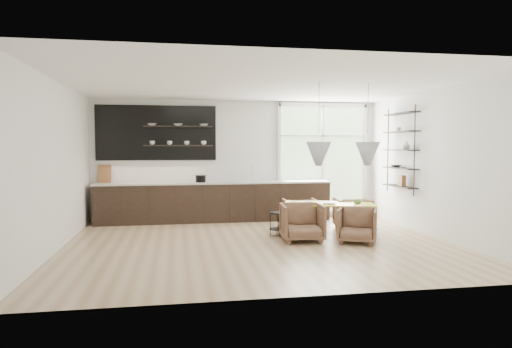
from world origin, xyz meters
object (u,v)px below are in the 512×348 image
Objects in this scene: dining_table at (329,205)px; armchair_back_right at (352,214)px; armchair_front_left at (302,222)px; wire_stool at (278,220)px; armchair_front_right at (357,225)px; armchair_back_left at (300,214)px.

dining_table is 2.54× the size of armchair_back_right.
armchair_front_left reaches higher than wire_stool.
armchair_front_left is at bearing -171.74° from armchair_front_right.
dining_table is 2.45× the size of armchair_front_left.
armchair_front_left reaches higher than armchair_front_right.
armchair_front_left reaches higher than armchair_back_left.
armchair_back_right reaches higher than dining_table.
wire_stool is (-1.70, -0.35, -0.04)m from armchair_back_right.
armchair_back_left is 0.93× the size of armchair_front_left.
armchair_back_right is 0.97× the size of armchair_front_left.
armchair_back_right reaches higher than armchair_front_right.
armchair_front_left reaches higher than armchair_back_right.
armchair_front_right is at bearing 81.62° from armchair_back_right.
armchair_back_right is at bearing 98.17° from armchair_front_right.
armchair_back_right is at bearing 51.40° from dining_table.
armchair_back_right reaches higher than wire_stool.
armchair_front_left is 1.10× the size of armchair_front_right.
armchair_front_left is 0.70m from wire_stool.
armchair_front_left is 1.02m from armchair_front_right.
armchair_back_right is 1.07× the size of armchair_front_right.
armchair_front_right reaches higher than wire_stool.
armchair_front_left is (-0.69, -0.48, -0.25)m from dining_table.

